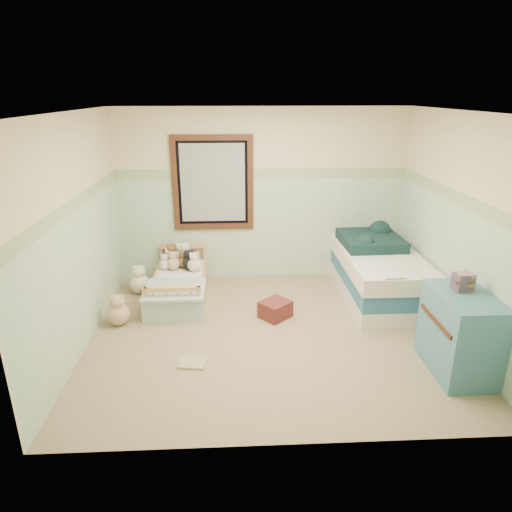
{
  "coord_description": "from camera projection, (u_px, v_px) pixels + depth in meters",
  "views": [
    {
      "loc": [
        -0.41,
        -4.69,
        2.69
      ],
      "look_at": [
        -0.15,
        0.35,
        0.85
      ],
      "focal_mm": 31.69,
      "sensor_mm": 36.0,
      "label": 1
    }
  ],
  "objects": [
    {
      "name": "dresser",
      "position": [
        460.0,
        333.0,
        4.5
      ],
      "size": [
        0.53,
        0.84,
        0.84
      ],
      "primitive_type": "cube",
      "color": "teal",
      "rests_on": "floor"
    },
    {
      "name": "twin_bed_frame",
      "position": [
        377.0,
        290.0,
        6.24
      ],
      "size": [
        0.94,
        1.87,
        0.22
      ],
      "primitive_type": "cube",
      "color": "white",
      "rests_on": "floor"
    },
    {
      "name": "ceiling",
      "position": [
        273.0,
        111.0,
        4.48
      ],
      "size": [
        4.2,
        3.6,
        0.02
      ],
      "primitive_type": "cube",
      "color": "white",
      "rests_on": "wall_back"
    },
    {
      "name": "window_blinds",
      "position": [
        213.0,
        183.0,
        6.47
      ],
      "size": [
        0.92,
        0.01,
        1.12
      ],
      "primitive_type": "cube",
      "color": "#AFAFAB",
      "rests_on": "window_frame"
    },
    {
      "name": "toddler_bed_frame",
      "position": [
        179.0,
        291.0,
        6.24
      ],
      "size": [
        0.7,
        1.41,
        0.18
      ],
      "primitive_type": "cube",
      "color": "#B97847",
      "rests_on": "floor"
    },
    {
      "name": "twin_boxspring",
      "position": [
        378.0,
        275.0,
        6.17
      ],
      "size": [
        0.94,
        1.87,
        0.22
      ],
      "primitive_type": "cube",
      "color": "navy",
      "rests_on": "twin_bed_frame"
    },
    {
      "name": "wall_front",
      "position": [
        293.0,
        306.0,
        3.23
      ],
      "size": [
        4.2,
        0.04,
        2.5
      ],
      "primitive_type": "cube",
      "color": "beige",
      "rests_on": "floor"
    },
    {
      "name": "window_frame",
      "position": [
        213.0,
        183.0,
        6.46
      ],
      "size": [
        1.16,
        0.06,
        1.36
      ],
      "primitive_type": "cube",
      "color": "#3F2214",
      "rests_on": "wall_back"
    },
    {
      "name": "plush_bed_dark",
      "position": [
        189.0,
        263.0,
        6.4
      ],
      "size": [
        0.2,
        0.2,
        0.2
      ],
      "primitive_type": "sphere",
      "color": "black",
      "rests_on": "toddler_mattress"
    },
    {
      "name": "teal_blanket",
      "position": [
        371.0,
        240.0,
        6.31
      ],
      "size": [
        0.82,
        0.87,
        0.14
      ],
      "primitive_type": "cube",
      "rotation": [
        0.0,
        0.0,
        0.03
      ],
      "color": "black",
      "rests_on": "twin_mattress"
    },
    {
      "name": "extra_plush_1",
      "position": [
        194.0,
        265.0,
        6.34
      ],
      "size": [
        0.19,
        0.19,
        0.19
      ],
      "primitive_type": "sphere",
      "color": "beige",
      "rests_on": "toddler_mattress"
    },
    {
      "name": "plush_floor_tan",
      "position": [
        119.0,
        315.0,
        5.5
      ],
      "size": [
        0.27,
        0.27,
        0.27
      ],
      "primitive_type": "sphere",
      "color": "tan",
      "rests_on": "floor"
    },
    {
      "name": "plush_floor_cream",
      "position": [
        140.0,
        284.0,
        6.36
      ],
      "size": [
        0.28,
        0.28,
        0.28
      ],
      "primitive_type": "sphere",
      "color": "beige",
      "rests_on": "floor"
    },
    {
      "name": "patchwork_quilt",
      "position": [
        175.0,
        289.0,
        5.75
      ],
      "size": [
        0.76,
        0.7,
        0.03
      ],
      "primitive_type": "cube",
      "color": "#648ACD",
      "rests_on": "toddler_mattress"
    },
    {
      "name": "plush_bed_white",
      "position": [
        185.0,
        257.0,
        6.6
      ],
      "size": [
        0.22,
        0.22,
        0.22
      ],
      "primitive_type": "sphere",
      "color": "silver",
      "rests_on": "toddler_mattress"
    },
    {
      "name": "border_strip",
      "position": [
        261.0,
        174.0,
        6.48
      ],
      "size": [
        4.2,
        0.01,
        0.15
      ],
      "primitive_type": "cube",
      "color": "#4A6C4B",
      "rests_on": "wall_back"
    },
    {
      "name": "plush_bed_brown",
      "position": [
        172.0,
        257.0,
        6.59
      ],
      "size": [
        0.21,
        0.21,
        0.21
      ],
      "primitive_type": "sphere",
      "color": "brown",
      "rests_on": "toddler_mattress"
    },
    {
      "name": "plush_bed_tan",
      "position": [
        173.0,
        264.0,
        6.39
      ],
      "size": [
        0.18,
        0.18,
        0.18
      ],
      "primitive_type": "sphere",
      "color": "tan",
      "rests_on": "toddler_mattress"
    },
    {
      "name": "red_pillow",
      "position": [
        275.0,
        309.0,
        5.68
      ],
      "size": [
        0.46,
        0.46,
        0.22
      ],
      "primitive_type": "cube",
      "rotation": [
        0.0,
        0.0,
        0.74
      ],
      "color": "maroon",
      "rests_on": "floor"
    },
    {
      "name": "twin_mattress",
      "position": [
        380.0,
        260.0,
        6.09
      ],
      "size": [
        0.97,
        1.91,
        0.22
      ],
      "primitive_type": "cube",
      "color": "white",
      "rests_on": "twin_boxspring"
    },
    {
      "name": "extra_plush_4",
      "position": [
        181.0,
        256.0,
        6.62
      ],
      "size": [
        0.22,
        0.22,
        0.22
      ],
      "primitive_type": "sphere",
      "color": "silver",
      "rests_on": "toddler_mattress"
    },
    {
      "name": "extra_plush_3",
      "position": [
        183.0,
        262.0,
        6.48
      ],
      "size": [
        0.17,
        0.17,
        0.17
      ],
      "primitive_type": "sphere",
      "color": "brown",
      "rests_on": "toddler_mattress"
    },
    {
      "name": "extra_plush_2",
      "position": [
        169.0,
        258.0,
        6.59
      ],
      "size": [
        0.18,
        0.18,
        0.18
      ],
      "primitive_type": "sphere",
      "color": "silver",
      "rests_on": "toddler_mattress"
    },
    {
      "name": "extra_plush_0",
      "position": [
        193.0,
        264.0,
        6.41
      ],
      "size": [
        0.17,
        0.17,
        0.17
      ],
      "primitive_type": "sphere",
      "color": "brown",
      "rests_on": "toddler_mattress"
    },
    {
      "name": "wall_right",
      "position": [
        460.0,
        229.0,
        5.02
      ],
      "size": [
        0.04,
        3.6,
        2.5
      ],
      "primitive_type": "cube",
      "color": "beige",
      "rests_on": "floor"
    },
    {
      "name": "floor",
      "position": [
        270.0,
        334.0,
        5.35
      ],
      "size": [
        4.2,
        3.6,
        0.02
      ],
      "primitive_type": "cube",
      "color": "#887650",
      "rests_on": "ground"
    },
    {
      "name": "floor_book",
      "position": [
        192.0,
        363.0,
        4.73
      ],
      "size": [
        0.31,
        0.26,
        0.03
      ],
      "primitive_type": "cube",
      "rotation": [
        0.0,
        0.0,
        -0.15
      ],
      "color": "gold",
      "rests_on": "floor"
    },
    {
      "name": "wall_left",
      "position": [
        76.0,
        235.0,
        4.81
      ],
      "size": [
        0.04,
        3.6,
        2.5
      ],
      "primitive_type": "cube",
      "color": "beige",
      "rests_on": "floor"
    },
    {
      "name": "wall_back",
      "position": [
        261.0,
        196.0,
        6.6
      ],
      "size": [
        4.2,
        0.04,
        2.5
      ],
      "primitive_type": "cube",
      "color": "beige",
      "rests_on": "floor"
    },
    {
      "name": "extra_plush_5",
      "position": [
        165.0,
        264.0,
        6.41
      ],
      "size": [
        0.16,
        0.16,
        0.16
      ],
      "primitive_type": "sphere",
      "color": "silver",
      "rests_on": "toddler_mattress"
    },
    {
      "name": "wainscot_mint",
      "position": [
        261.0,
        229.0,
        6.76
      ],
      "size": [
        4.2,
        0.01,
        1.5
      ],
      "primitive_type": "cube",
      "color": "#95B199",
      "rests_on": "floor"
    },
    {
      "name": "toddler_mattress",
      "position": [
        179.0,
        281.0,
        6.19
      ],
      "size": [
        0.64,
        1.35,
        0.12
      ],
      "primitive_type": "cube",
      "color": "white",
      "rests_on": "toddler_bed_frame"
    },
    {
      "name": "book_stack",
      "position": [
        463.0,
        282.0,
        4.43
      ],
      "size": [
        0.2,
        0.17,
        0.18
      ],
      "primitive_type": "cube",
      "rotation": [
        0.0,
        0.0,
        0.17
      ],
      "color": "#553033",
      "rests_on": "dresser"
    }
  ]
}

